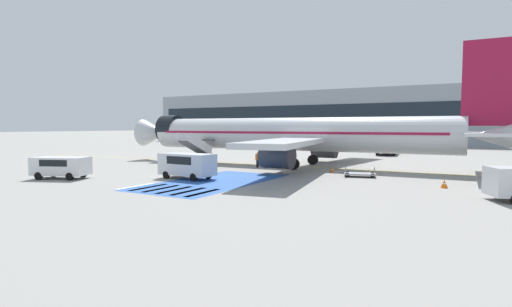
{
  "coord_description": "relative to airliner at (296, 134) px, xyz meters",
  "views": [
    {
      "loc": [
        17.77,
        -38.56,
        4.34
      ],
      "look_at": [
        -2.72,
        -2.27,
        1.49
      ],
      "focal_mm": 28.0,
      "sensor_mm": 36.0,
      "label": 1
    }
  ],
  "objects": [
    {
      "name": "ground_plane",
      "position": [
        -0.42,
        -0.95,
        -3.47
      ],
      "size": [
        600.0,
        600.0,
        0.0
      ],
      "primitive_type": "plane",
      "color": "gray"
    },
    {
      "name": "apron_leadline_yellow",
      "position": [
        -0.75,
        -0.02,
        -3.47
      ],
      "size": [
        78.13,
        2.62,
        0.01
      ],
      "primitive_type": "cube",
      "rotation": [
        0.0,
        0.0,
        1.6
      ],
      "color": "gold",
      "rests_on": "ground_plane"
    },
    {
      "name": "apron_stand_patch_blue",
      "position": [
        -0.75,
        -14.18,
        -3.47
      ],
      "size": [
        6.81,
        13.71,
        0.01
      ],
      "primitive_type": "cube",
      "color": "#2856A8",
      "rests_on": "ground_plane"
    },
    {
      "name": "apron_walkway_bar_0",
      "position": [
        -4.35,
        -18.77,
        -3.47
      ],
      "size": [
        0.44,
        3.6,
        0.01
      ],
      "primitive_type": "cube",
      "color": "silver",
      "rests_on": "ground_plane"
    },
    {
      "name": "apron_walkway_bar_1",
      "position": [
        -3.15,
        -18.77,
        -3.47
      ],
      "size": [
        0.44,
        3.6,
        0.01
      ],
      "primitive_type": "cube",
      "color": "silver",
      "rests_on": "ground_plane"
    },
    {
      "name": "apron_walkway_bar_2",
      "position": [
        -1.95,
        -18.77,
        -3.47
      ],
      "size": [
        0.44,
        3.6,
        0.01
      ],
      "primitive_type": "cube",
      "color": "silver",
      "rests_on": "ground_plane"
    },
    {
      "name": "apron_walkway_bar_3",
      "position": [
        -0.75,
        -18.77,
        -3.47
      ],
      "size": [
        0.44,
        3.6,
        0.01
      ],
      "primitive_type": "cube",
      "color": "silver",
      "rests_on": "ground_plane"
    },
    {
      "name": "apron_walkway_bar_4",
      "position": [
        0.45,
        -18.77,
        -3.47
      ],
      "size": [
        0.44,
        3.6,
        0.01
      ],
      "primitive_type": "cube",
      "color": "silver",
      "rests_on": "ground_plane"
    },
    {
      "name": "apron_walkway_bar_5",
      "position": [
        1.65,
        -18.77,
        -3.47
      ],
      "size": [
        0.44,
        3.6,
        0.01
      ],
      "primitive_type": "cube",
      "color": "silver",
      "rests_on": "ground_plane"
    },
    {
      "name": "airliner",
      "position": [
        0.0,
        0.0,
        0.0
      ],
      "size": [
        43.5,
        33.38,
        11.82
      ],
      "rotation": [
        0.0,
        0.0,
        1.6
      ],
      "color": "silver",
      "rests_on": "ground_plane"
    },
    {
      "name": "boarding_stairs_forward",
      "position": [
        -10.0,
        -4.64,
        -2.53
      ],
      "size": [
        2.35,
        5.29,
        3.67
      ],
      "rotation": [
        0.0,
        0.0,
        0.03
      ],
      "color": "#ADB2BA",
      "rests_on": "ground_plane"
    },
    {
      "name": "fuel_tanker",
      "position": [
        4.77,
        24.13,
        -1.68
      ],
      "size": [
        3.46,
        9.38,
        3.55
      ],
      "rotation": [
        0.0,
        0.0,
        0.11
      ],
      "color": "#38383D",
      "rests_on": "ground_plane"
    },
    {
      "name": "service_van_1",
      "position": [
        -3.77,
        -13.72,
        -2.22
      ],
      "size": [
        4.82,
        2.19,
        2.09
      ],
      "rotation": [
        0.0,
        0.0,
        1.53
      ],
      "color": "silver",
      "rests_on": "ground_plane"
    },
    {
      "name": "service_van_2",
      "position": [
        -12.91,
        -18.82,
        -2.38
      ],
      "size": [
        4.85,
        3.55,
        1.79
      ],
      "rotation": [
        0.0,
        0.0,
        5.09
      ],
      "color": "silver",
      "rests_on": "ground_plane"
    },
    {
      "name": "baggage_cart",
      "position": [
        8.39,
        -5.49,
        -3.22
      ],
      "size": [
        2.9,
        2.12,
        0.87
      ],
      "rotation": [
        0.0,
        0.0,
        1.83
      ],
      "color": "gray",
      "rests_on": "ground_plane"
    },
    {
      "name": "ground_crew_0",
      "position": [
        -1.92,
        -3.15,
        -2.41
      ],
      "size": [
        0.49,
        0.41,
        1.84
      ],
      "rotation": [
        0.0,
        0.0,
        5.79
      ],
      "color": "black",
      "rests_on": "ground_plane"
    },
    {
      "name": "ground_crew_1",
      "position": [
        -3.14,
        -2.9,
        -2.53
      ],
      "size": [
        0.41,
        0.49,
        1.64
      ],
      "rotation": [
        0.0,
        0.0,
        1.08
      ],
      "color": "black",
      "rests_on": "ground_plane"
    },
    {
      "name": "ground_crew_2",
      "position": [
        -6.19,
        -6.91,
        -2.47
      ],
      "size": [
        0.34,
        0.48,
        1.73
      ],
      "rotation": [
        0.0,
        0.0,
        1.85
      ],
      "color": "black",
      "rests_on": "ground_plane"
    },
    {
      "name": "traffic_cone_0",
      "position": [
        8.59,
        -3.38,
        -3.24
      ],
      "size": [
        0.42,
        0.42,
        0.47
      ],
      "color": "orange",
      "rests_on": "ground_plane"
    },
    {
      "name": "traffic_cone_1",
      "position": [
        5.18,
        -3.32,
        -3.23
      ],
      "size": [
        0.43,
        0.43,
        0.48
      ],
      "color": "orange",
      "rests_on": "ground_plane"
    },
    {
      "name": "traffic_cone_2",
      "position": [
        15.2,
        -8.7,
        -3.19
      ],
      "size": [
        0.51,
        0.51,
        0.57
      ],
      "color": "orange",
      "rests_on": "ground_plane"
    },
    {
      "name": "terminal_building",
      "position": [
        -11.22,
        59.87,
        3.18
      ],
      "size": [
        114.24,
        12.1,
        13.31
      ],
      "color": "#89939E",
      "rests_on": "ground_plane"
    }
  ]
}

